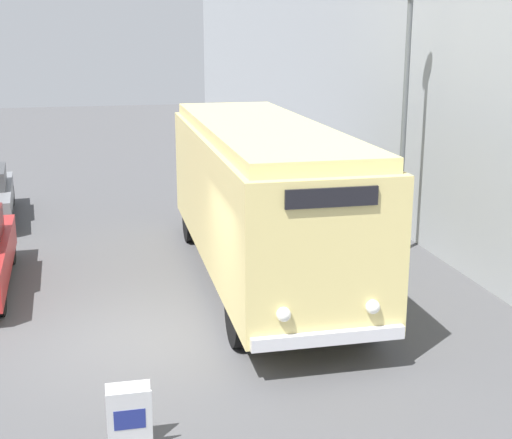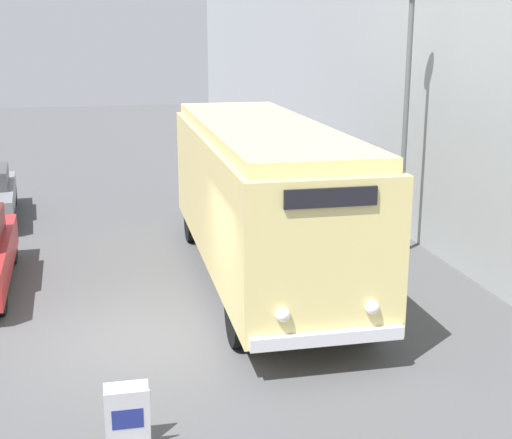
{
  "view_description": "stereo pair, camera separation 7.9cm",
  "coord_description": "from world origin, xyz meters",
  "views": [
    {
      "loc": [
        -0.45,
        -11.25,
        5.08
      ],
      "look_at": [
        2.11,
        0.38,
        1.92
      ],
      "focal_mm": 50.0,
      "sensor_mm": 36.0,
      "label": 1
    },
    {
      "loc": [
        -0.37,
        -11.27,
        5.08
      ],
      "look_at": [
        2.11,
        0.38,
        1.92
      ],
      "focal_mm": 50.0,
      "sensor_mm": 36.0,
      "label": 2
    }
  ],
  "objects": [
    {
      "name": "sign_board",
      "position": [
        -0.29,
        -3.16,
        0.41
      ],
      "size": [
        0.56,
        0.32,
        0.84
      ],
      "color": "gray",
      "rests_on": "ground_plane"
    },
    {
      "name": "ground_plane",
      "position": [
        0.0,
        0.0,
        0.0
      ],
      "size": [
        80.0,
        80.0,
        0.0
      ],
      "primitive_type": "plane",
      "color": "#4C4C4F"
    },
    {
      "name": "building_wall_right",
      "position": [
        7.19,
        10.0,
        3.88
      ],
      "size": [
        0.3,
        60.0,
        7.77
      ],
      "color": "#9EA3A8",
      "rests_on": "ground_plane"
    },
    {
      "name": "streetlamp",
      "position": [
        6.26,
        3.72,
        3.98
      ],
      "size": [
        0.36,
        0.36,
        6.09
      ],
      "color": "#595E60",
      "rests_on": "ground_plane"
    },
    {
      "name": "vintage_bus",
      "position": [
        2.71,
        2.64,
        1.87
      ],
      "size": [
        2.5,
        9.18,
        3.29
      ],
      "color": "black",
      "rests_on": "ground_plane"
    }
  ]
}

